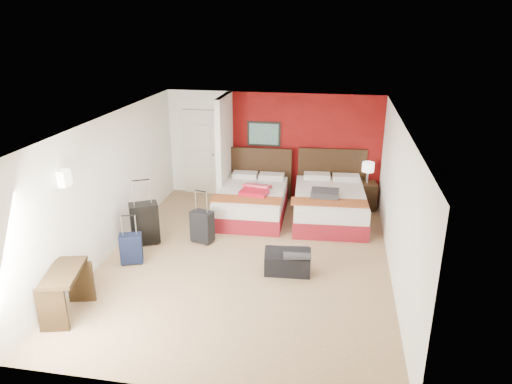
% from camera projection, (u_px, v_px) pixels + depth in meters
% --- Properties ---
extents(ground, '(6.50, 6.50, 0.00)m').
position_uv_depth(ground, '(246.00, 259.00, 8.47)').
color(ground, tan).
rests_on(ground, ground).
extents(room_walls, '(5.02, 6.52, 2.50)m').
position_uv_depth(room_walls, '(192.00, 165.00, 9.57)').
color(room_walls, white).
rests_on(room_walls, ground).
extents(red_accent_panel, '(3.50, 0.04, 2.50)m').
position_uv_depth(red_accent_panel, '(305.00, 148.00, 10.90)').
color(red_accent_panel, maroon).
rests_on(red_accent_panel, ground).
extents(partition_wall, '(0.12, 1.20, 2.50)m').
position_uv_depth(partition_wall, '(225.00, 151.00, 10.61)').
color(partition_wall, silver).
rests_on(partition_wall, ground).
extents(entry_door, '(0.82, 0.06, 2.05)m').
position_uv_depth(entry_door, '(200.00, 153.00, 11.35)').
color(entry_door, silver).
rests_on(entry_door, ground).
extents(bed_left, '(1.47, 2.05, 0.60)m').
position_uv_depth(bed_left, '(252.00, 203.00, 10.22)').
color(bed_left, white).
rests_on(bed_left, ground).
extents(bed_right, '(1.61, 2.20, 0.63)m').
position_uv_depth(bed_right, '(329.00, 206.00, 10.02)').
color(bed_right, silver).
rests_on(bed_right, ground).
extents(red_suitcase_open, '(0.67, 0.85, 0.10)m').
position_uv_depth(red_suitcase_open, '(256.00, 190.00, 9.99)').
color(red_suitcase_open, red).
rests_on(red_suitcase_open, bed_left).
extents(jacket_bundle, '(0.56, 0.45, 0.13)m').
position_uv_depth(jacket_bundle, '(325.00, 194.00, 9.62)').
color(jacket_bundle, '#38393D').
rests_on(jacket_bundle, bed_right).
extents(nightstand, '(0.49, 0.49, 0.61)m').
position_uv_depth(nightstand, '(366.00, 195.00, 10.64)').
color(nightstand, black).
rests_on(nightstand, ground).
extents(table_lamp, '(0.29, 0.29, 0.47)m').
position_uv_depth(table_lamp, '(368.00, 173.00, 10.45)').
color(table_lamp, white).
rests_on(table_lamp, nightstand).
extents(suitcase_black, '(0.61, 0.54, 0.78)m').
position_uv_depth(suitcase_black, '(145.00, 224.00, 8.94)').
color(suitcase_black, black).
rests_on(suitcase_black, ground).
extents(suitcase_charcoal, '(0.46, 0.36, 0.61)m').
position_uv_depth(suitcase_charcoal, '(202.00, 228.00, 9.02)').
color(suitcase_charcoal, black).
rests_on(suitcase_charcoal, ground).
extents(suitcase_navy, '(0.44, 0.35, 0.53)m').
position_uv_depth(suitcase_navy, '(131.00, 250.00, 8.24)').
color(suitcase_navy, black).
rests_on(suitcase_navy, ground).
extents(duffel_bag, '(0.79, 0.46, 0.39)m').
position_uv_depth(duffel_bag, '(288.00, 262.00, 7.96)').
color(duffel_bag, black).
rests_on(duffel_bag, ground).
extents(jacket_draped, '(0.51, 0.45, 0.06)m').
position_uv_depth(jacket_draped, '(297.00, 253.00, 7.81)').
color(jacket_draped, '#353439').
rests_on(jacket_draped, duffel_bag).
extents(desk, '(0.64, 0.96, 0.74)m').
position_uv_depth(desk, '(67.00, 293.00, 6.75)').
color(desk, black).
rests_on(desk, ground).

